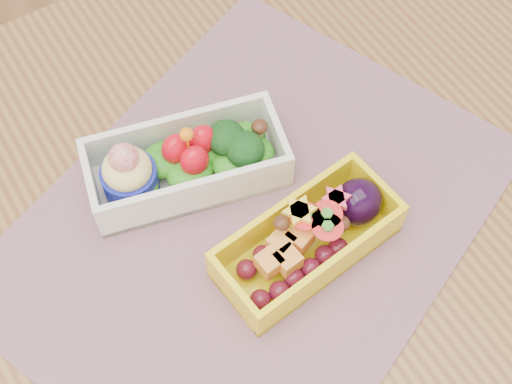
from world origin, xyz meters
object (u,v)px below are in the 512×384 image
table (244,303)px  bento_white (186,163)px  bento_yellow (311,238)px  placemat (252,219)px

table → bento_white: 0.17m
table → bento_yellow: 0.14m
placemat → bento_white: size_ratio=2.31×
table → bento_yellow: bento_yellow is taller
table → placemat: bearing=47.7°
table → placemat: (0.03, 0.04, 0.10)m
table → bento_yellow: bearing=-19.3°
bento_white → bento_yellow: size_ratio=1.14×
placemat → bento_yellow: (0.03, -0.06, 0.03)m
placemat → bento_yellow: 0.07m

